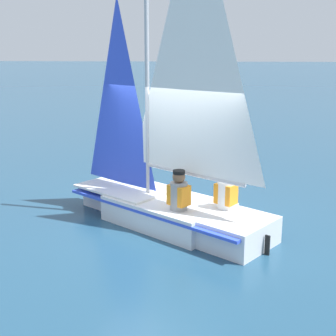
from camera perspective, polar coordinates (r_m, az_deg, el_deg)
name	(u,v)px	position (r m, az deg, el deg)	size (l,w,h in m)	color
ground_plane	(168,223)	(8.80, 0.00, -6.76)	(260.00, 260.00, 0.00)	navy
sailboat_main	(170,179)	(8.51, 0.19, -1.40)	(3.40, 4.01, 5.68)	silver
sailor_helm	(179,200)	(8.07, 1.32, -3.97)	(0.42, 0.43, 1.16)	black
sailor_crew	(226,199)	(8.20, 7.04, -3.78)	(0.42, 0.43, 1.16)	black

